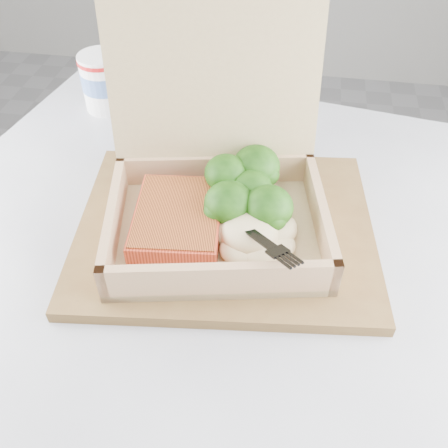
% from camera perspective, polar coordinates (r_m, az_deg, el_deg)
% --- Properties ---
extents(cafe_table, '(0.86, 0.86, 0.71)m').
position_cam_1_polar(cafe_table, '(0.73, -1.74, -12.61)').
color(cafe_table, black).
rests_on(cafe_table, floor).
extents(serving_tray, '(0.38, 0.32, 0.01)m').
position_cam_1_polar(serving_tray, '(0.60, 0.15, -0.48)').
color(serving_tray, brown).
rests_on(serving_tray, cafe_table).
extents(takeout_container, '(0.28, 0.27, 0.23)m').
position_cam_1_polar(takeout_container, '(0.57, -0.87, 5.36)').
color(takeout_container, tan).
rests_on(takeout_container, serving_tray).
extents(salmon_fillet, '(0.11, 0.14, 0.03)m').
position_cam_1_polar(salmon_fillet, '(0.57, -5.26, 0.49)').
color(salmon_fillet, '#D9492A').
rests_on(salmon_fillet, takeout_container).
extents(broccoli_pile, '(0.13, 0.13, 0.05)m').
position_cam_1_polar(broccoli_pile, '(0.58, 3.16, 3.45)').
color(broccoli_pile, '#2E6E18').
rests_on(broccoli_pile, takeout_container).
extents(mashed_potatoes, '(0.10, 0.09, 0.04)m').
position_cam_1_polar(mashed_potatoes, '(0.54, 2.96, -0.88)').
color(mashed_potatoes, beige).
rests_on(mashed_potatoes, takeout_container).
extents(plastic_fork, '(0.10, 0.12, 0.03)m').
position_cam_1_polar(plastic_fork, '(0.54, 1.80, 0.50)').
color(plastic_fork, black).
rests_on(plastic_fork, mashed_potatoes).
extents(paper_cup, '(0.07, 0.07, 0.09)m').
position_cam_1_polar(paper_cup, '(0.83, -13.57, 15.70)').
color(paper_cup, white).
rests_on(paper_cup, cafe_table).
extents(receipt, '(0.14, 0.17, 0.00)m').
position_cam_1_polar(receipt, '(0.73, 3.13, 8.44)').
color(receipt, silver).
rests_on(receipt, cafe_table).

